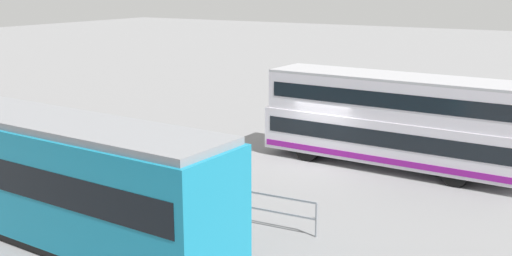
{
  "coord_description": "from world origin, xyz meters",
  "views": [
    {
      "loc": [
        -10.25,
        21.83,
        7.27
      ],
      "look_at": [
        1.4,
        2.65,
        1.93
      ],
      "focal_mm": 42.92,
      "sensor_mm": 36.0,
      "label": 1
    }
  ],
  "objects_px": {
    "double_decker_bus": "(393,121)",
    "tram_yellow": "(40,171)",
    "info_sign": "(58,140)",
    "pedestrian_near_railing": "(211,158)"
  },
  "relations": [
    {
      "from": "double_decker_bus",
      "to": "tram_yellow",
      "type": "bearing_deg",
      "value": 60.02
    },
    {
      "from": "info_sign",
      "to": "double_decker_bus",
      "type": "bearing_deg",
      "value": -140.6
    },
    {
      "from": "tram_yellow",
      "to": "double_decker_bus",
      "type": "bearing_deg",
      "value": -119.98
    },
    {
      "from": "info_sign",
      "to": "pedestrian_near_railing",
      "type": "bearing_deg",
      "value": -152.61
    },
    {
      "from": "tram_yellow",
      "to": "pedestrian_near_railing",
      "type": "bearing_deg",
      "value": -106.54
    },
    {
      "from": "tram_yellow",
      "to": "info_sign",
      "type": "bearing_deg",
      "value": -46.97
    },
    {
      "from": "double_decker_bus",
      "to": "pedestrian_near_railing",
      "type": "distance_m",
      "value": 7.53
    },
    {
      "from": "pedestrian_near_railing",
      "to": "info_sign",
      "type": "xyz_separation_m",
      "value": [
        5.07,
        2.63,
        0.56
      ]
    },
    {
      "from": "pedestrian_near_railing",
      "to": "info_sign",
      "type": "bearing_deg",
      "value": 27.39
    },
    {
      "from": "double_decker_bus",
      "to": "info_sign",
      "type": "bearing_deg",
      "value": 39.4
    }
  ]
}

